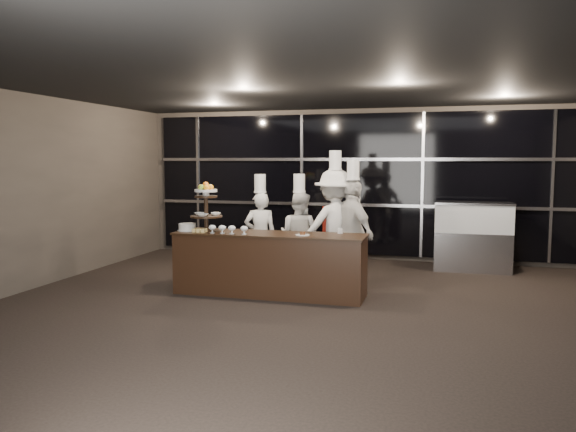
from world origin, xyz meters
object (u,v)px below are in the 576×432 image
(layer_cake, at_px, (187,227))
(buffet_counter, at_px, (270,264))
(display_case, at_px, (473,233))
(chef_c, at_px, (335,227))
(chef_b, at_px, (299,235))
(chef_a, at_px, (260,234))
(display_stand, at_px, (206,203))
(chef_d, at_px, (352,233))

(layer_cake, bearing_deg, buffet_counter, 2.22)
(display_case, height_order, chef_c, chef_c)
(display_case, bearing_deg, chef_b, -151.27)
(chef_a, bearing_deg, chef_c, -1.48)
(display_stand, relative_size, chef_a, 0.42)
(chef_a, height_order, chef_c, chef_c)
(buffet_counter, bearing_deg, display_case, 42.36)
(layer_cake, distance_m, display_case, 5.09)
(chef_a, bearing_deg, chef_b, 14.98)
(chef_c, xyz_separation_m, chef_d, (0.31, -0.15, -0.07))
(chef_c, bearing_deg, chef_d, -25.46)
(chef_b, xyz_separation_m, chef_c, (0.64, -0.20, 0.18))
(display_stand, height_order, chef_b, chef_b)
(display_stand, distance_m, chef_d, 2.30)
(buffet_counter, relative_size, chef_b, 1.61)
(chef_a, bearing_deg, chef_d, -6.52)
(display_stand, bearing_deg, chef_b, 45.32)
(chef_b, bearing_deg, display_stand, -134.68)
(chef_b, distance_m, chef_d, 1.01)
(display_stand, xyz_separation_m, display_case, (3.97, 2.71, -0.65))
(chef_d, bearing_deg, display_case, 45.27)
(display_stand, bearing_deg, layer_cake, -170.30)
(display_stand, xyz_separation_m, chef_b, (1.15, 1.16, -0.59))
(chef_b, bearing_deg, chef_d, -20.11)
(layer_cake, xyz_separation_m, chef_a, (0.82, 1.05, -0.21))
(buffet_counter, xyz_separation_m, chef_c, (0.79, 0.97, 0.46))
(display_case, xyz_separation_m, chef_a, (-3.45, -1.71, 0.08))
(chef_b, bearing_deg, display_case, 28.73)
(display_case, height_order, chef_b, chef_b)
(chef_c, bearing_deg, display_stand, -151.66)
(display_case, xyz_separation_m, chef_d, (-1.88, -1.89, 0.18))
(chef_b, bearing_deg, chef_a, -165.02)
(display_case, bearing_deg, buffet_counter, -137.64)
(buffet_counter, distance_m, chef_b, 1.21)
(buffet_counter, xyz_separation_m, chef_b, (0.15, 1.16, 0.28))
(chef_d, bearing_deg, display_stand, -158.69)
(chef_a, xyz_separation_m, chef_c, (1.26, -0.03, 0.16))
(chef_c, bearing_deg, layer_cake, -154.00)
(chef_b, bearing_deg, chef_c, -17.38)
(display_stand, height_order, display_case, display_stand)
(display_stand, bearing_deg, buffet_counter, 0.01)
(buffet_counter, height_order, chef_b, chef_b)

